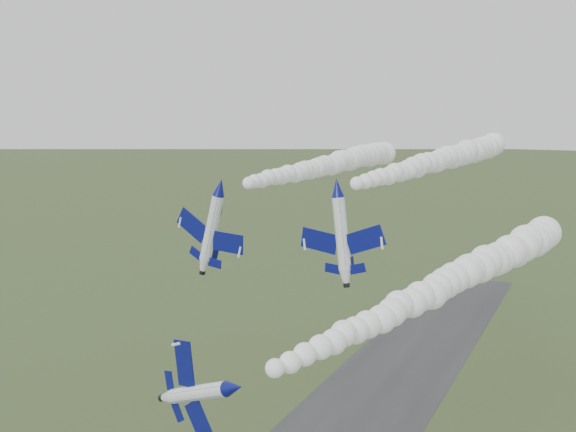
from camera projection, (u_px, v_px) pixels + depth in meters
jet_lead at (234, 388)px, 54.22m from camera, size 5.57×11.95×9.28m
smoke_trail_jet_lead at (443, 285)px, 77.46m from camera, size 20.41×60.48×5.07m
jet_pair_left at (219, 187)px, 86.41m from camera, size 11.63×14.32×4.43m
smoke_trail_jet_pair_left at (328, 165)px, 112.51m from camera, size 11.30×54.56×4.73m
jet_pair_right at (337, 188)px, 78.94m from camera, size 11.41×13.74×3.47m
smoke_trail_jet_pair_right at (440, 160)px, 110.10m from camera, size 9.40×68.13×4.95m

